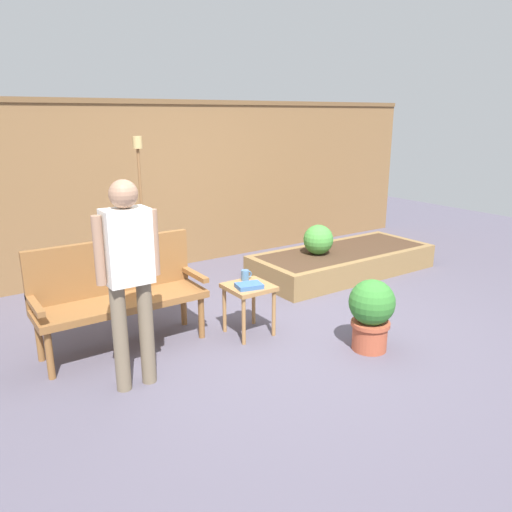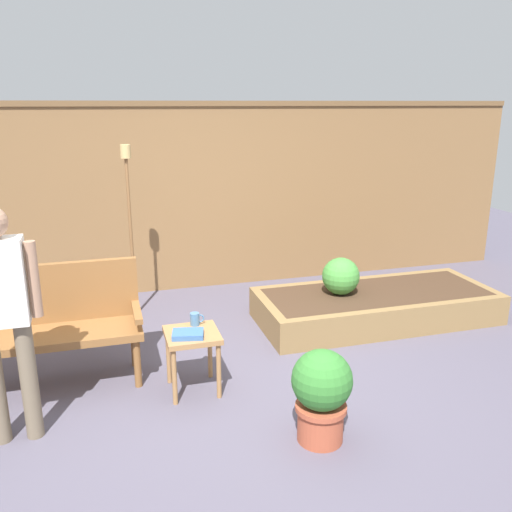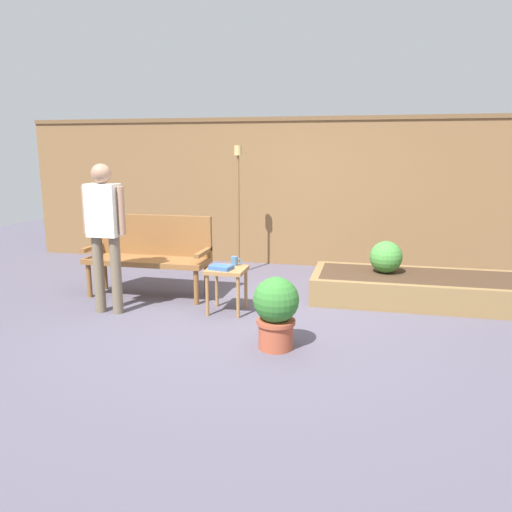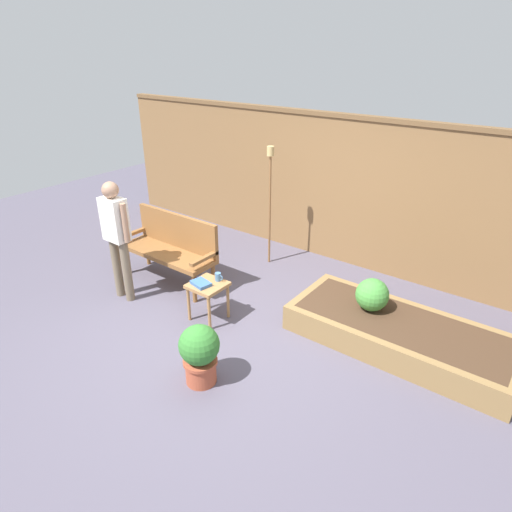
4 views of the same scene
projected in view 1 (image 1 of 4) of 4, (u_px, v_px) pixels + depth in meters
name	position (u px, v px, depth m)	size (l,w,h in m)	color
ground_plane	(290.00, 331.00, 4.73)	(14.00, 14.00, 0.00)	#514C5B
fence_back	(168.00, 185.00, 6.50)	(8.40, 0.14, 2.16)	brown
garden_bench	(118.00, 287.00, 4.32)	(1.44, 0.48, 0.94)	brown
side_table	(249.00, 294.00, 4.58)	(0.40, 0.40, 0.48)	#9E7042
cup_on_table	(245.00, 275.00, 4.68)	(0.11, 0.07, 0.10)	teal
book_on_table	(249.00, 286.00, 4.48)	(0.23, 0.16, 0.04)	#38609E
potted_boxwood	(371.00, 312.00, 4.28)	(0.40, 0.40, 0.63)	#A84C33
raised_planter_bed	(343.00, 262.00, 6.44)	(2.40, 1.00, 0.30)	olive
shrub_near_bench	(318.00, 240.00, 6.18)	(0.37, 0.37, 0.37)	brown
tiki_torch	(140.00, 188.00, 5.53)	(0.10, 0.10, 1.75)	brown
person_by_bench	(129.00, 268.00, 3.54)	(0.47, 0.20, 1.56)	#70604C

